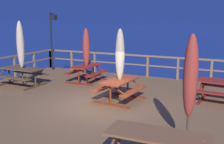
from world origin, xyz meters
TOP-DOWN VIEW (x-y plane):
  - ground_plane at (0.00, 0.00)m, footprint 600.00×600.00m
  - wooden_deck at (0.00, 0.00)m, footprint 12.27×10.11m
  - railing_waterside_far at (-0.00, 4.91)m, footprint 12.07×0.10m
  - picnic_table_back_right at (2.78, -3.08)m, footprint 2.00×1.48m
  - picnic_table_mid_left at (-2.23, 2.70)m, footprint 1.41×1.65m
  - picnic_table_back_left at (0.33, 0.69)m, footprint 1.53×1.75m
  - picnic_table_front_left at (-4.43, 0.93)m, footprint 1.93×1.45m
  - patio_umbrella_tall_mid_right at (3.11, -1.83)m, footprint 0.32×0.32m
  - patio_umbrella_short_front at (-2.20, 2.69)m, footprint 0.32×0.32m
  - patio_umbrella_short_mid at (0.30, 0.76)m, footprint 0.32×0.32m
  - patio_umbrella_tall_front at (-4.37, 0.91)m, footprint 0.32×0.32m
  - lamp_post_hooked at (-5.27, 4.26)m, footprint 0.62×0.42m

SIDE VIEW (x-z plane):
  - ground_plane at x=0.00m, z-range 0.00..0.00m
  - wooden_deck at x=0.00m, z-range 0.00..0.75m
  - picnic_table_back_left at x=0.33m, z-range 0.91..1.68m
  - picnic_table_mid_left at x=-2.23m, z-range 0.91..1.68m
  - picnic_table_front_left at x=-4.43m, z-range 0.92..1.69m
  - picnic_table_back_right at x=2.78m, z-range 0.92..1.69m
  - railing_waterside_far at x=0.00m, z-range 0.93..2.02m
  - patio_umbrella_short_front at x=-2.20m, z-range 1.08..3.53m
  - patio_umbrella_short_mid at x=0.30m, z-range 1.09..3.63m
  - patio_umbrella_tall_mid_right at x=3.11m, z-range 1.09..3.66m
  - patio_umbrella_tall_front at x=-4.37m, z-range 1.12..3.91m
  - lamp_post_hooked at x=-5.27m, z-range 1.26..4.46m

